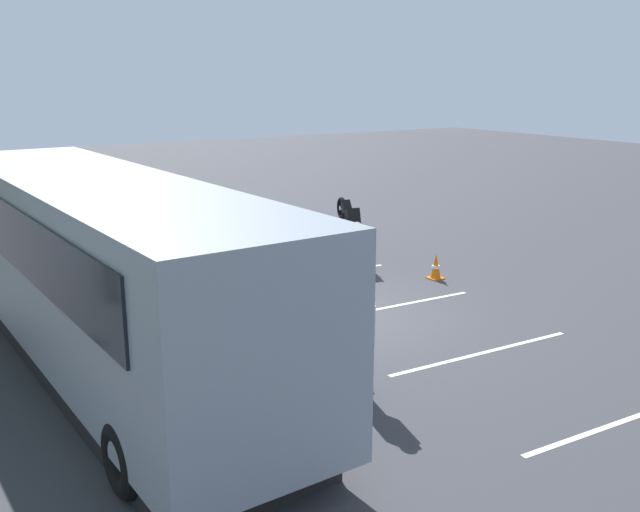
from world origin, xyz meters
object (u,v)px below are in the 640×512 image
object	(u,v)px
traffic_cone	(436,267)
spectator_centre	(269,291)
tour_bus	(104,275)
spectator_left	(313,307)
spectator_right	(238,277)
spectator_far_right	(227,257)
spectator_far_left	(360,331)
parked_motorcycle_silver	(219,309)
stunt_motorcycle	(350,225)

from	to	relation	value
traffic_cone	spectator_centre	bearing A→B (deg)	106.59
tour_bus	spectator_left	world-z (taller)	tour_bus
spectator_right	spectator_left	bearing A→B (deg)	-173.27
spectator_far_right	spectator_far_left	bearing A→B (deg)	178.75
tour_bus	traffic_cone	size ratio (longest dim) A/B	17.60
spectator_centre	spectator_far_left	bearing A→B (deg)	-176.24
spectator_centre	spectator_far_right	size ratio (longest dim) A/B	0.92
spectator_left	spectator_centre	distance (m)	1.23
spectator_right	traffic_cone	distance (m)	5.62
spectator_far_left	spectator_centre	xyz separation A→B (m)	(2.66, 0.17, -0.03)
spectator_far_right	parked_motorcycle_silver	world-z (taller)	spectator_far_right
spectator_far_right	parked_motorcycle_silver	bearing A→B (deg)	148.94
spectator_far_left	spectator_centre	world-z (taller)	spectator_far_left
spectator_far_right	spectator_centre	bearing A→B (deg)	173.20
spectator_far_right	spectator_right	bearing A→B (deg)	163.95
spectator_left	parked_motorcycle_silver	world-z (taller)	spectator_left
tour_bus	stunt_motorcycle	distance (m)	8.38
spectator_far_left	spectator_far_right	world-z (taller)	spectator_far_right
spectator_left	traffic_cone	bearing A→B (deg)	-61.69
spectator_right	spectator_far_right	distance (m)	1.29
tour_bus	spectator_right	xyz separation A→B (m)	(0.78, -2.79, -0.64)
spectator_right	parked_motorcycle_silver	bearing A→B (deg)	109.92
tour_bus	spectator_left	xyz separation A→B (m)	(-1.58, -3.07, -0.66)
spectator_far_right	spectator_left	bearing A→B (deg)	178.78
spectator_right	parked_motorcycle_silver	distance (m)	0.74
spectator_left	spectator_centre	world-z (taller)	spectator_centre
tour_bus	spectator_centre	distance (m)	2.95
spectator_centre	spectator_right	bearing A→B (deg)	3.52
tour_bus	spectator_centre	bearing A→B (deg)	-97.31
spectator_right	stunt_motorcycle	world-z (taller)	stunt_motorcycle
spectator_left	traffic_cone	xyz separation A→B (m)	(2.84, -5.28, -0.68)
spectator_left	parked_motorcycle_silver	xyz separation A→B (m)	(2.18, 0.77, -0.51)
tour_bus	traffic_cone	bearing A→B (deg)	-81.36
spectator_left	stunt_motorcycle	size ratio (longest dim) A/B	0.87
spectator_far_left	traffic_cone	bearing A→B (deg)	-51.09
tour_bus	traffic_cone	distance (m)	8.55
spectator_far_right	tour_bus	bearing A→B (deg)	122.66
parked_motorcycle_silver	traffic_cone	world-z (taller)	parked_motorcycle_silver
traffic_cone	spectator_right	bearing A→B (deg)	94.99
tour_bus	spectator_far_left	distance (m)	4.33
spectator_centre	traffic_cone	world-z (taller)	spectator_centre
spectator_left	traffic_cone	world-z (taller)	spectator_left
stunt_motorcycle	tour_bus	bearing A→B (deg)	116.47
spectator_right	stunt_motorcycle	bearing A→B (deg)	-57.91
spectator_left	spectator_far_right	bearing A→B (deg)	-1.22
parked_motorcycle_silver	stunt_motorcycle	world-z (taller)	stunt_motorcycle
spectator_centre	parked_motorcycle_silver	size ratio (longest dim) A/B	0.82
traffic_cone	parked_motorcycle_silver	bearing A→B (deg)	96.27
spectator_right	tour_bus	bearing A→B (deg)	105.67
tour_bus	spectator_far_right	world-z (taller)	tour_bus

